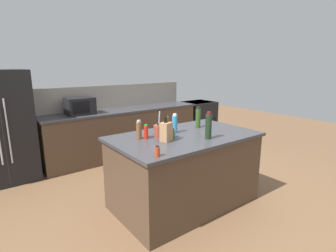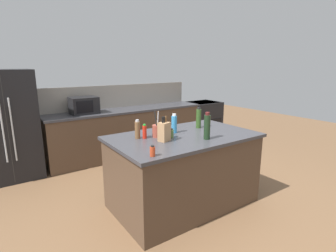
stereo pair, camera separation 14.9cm
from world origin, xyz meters
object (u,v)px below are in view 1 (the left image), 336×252
Objects in this scene: knife_block at (166,132)px; pepper_grinder at (139,130)px; range_oven at (198,120)px; olive_oil_bottle at (198,118)px; spice_jar_paprika at (157,151)px; spice_jar_oregano at (173,133)px; utensil_crock at (159,131)px; dish_soap_bottle at (175,124)px; microwave at (80,106)px; refrigerator at (0,127)px; wine_bottle at (208,126)px; hot_sauce_bottle at (146,132)px.

pepper_grinder is at bearing 106.62° from knife_block.
range_oven is 3.13× the size of olive_oil_bottle.
spice_jar_oregano is (0.53, 0.43, 0.00)m from spice_jar_paprika.
utensil_crock reaches higher than pepper_grinder.
pepper_grinder is (-0.23, 0.08, 0.03)m from utensil_crock.
dish_soap_bottle is 1.10× the size of pepper_grinder.
utensil_crock reaches higher than dish_soap_bottle.
microwave is at bearing 90.46° from pepper_grinder.
microwave is (1.23, -0.05, 0.22)m from refrigerator.
wine_bottle reaches higher than olive_oil_bottle.
wine_bottle reaches higher than spice_jar_paprika.
utensil_crock reaches higher than olive_oil_bottle.
knife_block is 0.51m from wine_bottle.
olive_oil_bottle is 0.57m from wine_bottle.
pepper_grinder is (-2.87, -2.00, 0.58)m from range_oven.
refrigerator reaches higher than microwave.
pepper_grinder is at bearing 179.62° from olive_oil_bottle.
spice_jar_paprika is 0.63× the size of hot_sauce_bottle.
knife_block is 0.89× the size of wine_bottle.
utensil_crock reaches higher than range_oven.
spice_jar_oregano is at bearing -138.79° from range_oven.
wine_bottle is (0.46, -0.22, 0.04)m from knife_block.
refrigerator is 2.48m from hot_sauce_bottle.
refrigerator is 3.19m from wine_bottle.
refrigerator is at bearing 121.99° from hot_sauce_bottle.
wine_bottle is (1.90, -2.55, 0.23)m from refrigerator.
pepper_grinder is (0.18, 0.64, 0.06)m from spice_jar_paprika.
spice_jar_paprika is at bearing -150.91° from olive_oil_bottle.
olive_oil_bottle is (0.96, -0.01, 0.03)m from pepper_grinder.
spice_jar_paprika is at bearing -139.01° from dish_soap_bottle.
range_oven is at bearing -0.72° from refrigerator.
microwave is 1.46× the size of utensil_crock.
range_oven is 3.41m from utensil_crock.
refrigerator is 9.94× the size of hot_sauce_bottle.
pepper_grinder is 0.09m from hot_sauce_bottle.
spice_jar_oregano is at bearing -80.49° from microwave.
pepper_grinder is (-0.52, 0.03, -0.01)m from dish_soap_bottle.
spice_jar_paprika is 1.30m from olive_oil_bottle.
wine_bottle is at bearing 9.65° from spice_jar_paprika.
wine_bottle is (-0.30, -0.49, 0.01)m from olive_oil_bottle.
range_oven is at bearing 41.21° from spice_jar_oregano.
dish_soap_bottle is (0.29, 0.05, 0.04)m from utensil_crock.
wine_bottle is at bearing -72.69° from dish_soap_bottle.
refrigerator is 2.73m from dish_soap_bottle.
olive_oil_bottle reaches higher than range_oven.
refrigerator is 6.93× the size of dish_soap_bottle.
olive_oil_bottle is 0.90× the size of wine_bottle.
hot_sauce_bottle reaches higher than spice_jar_paprika.
wine_bottle reaches higher than hot_sauce_bottle.
utensil_crock reaches higher than knife_block.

